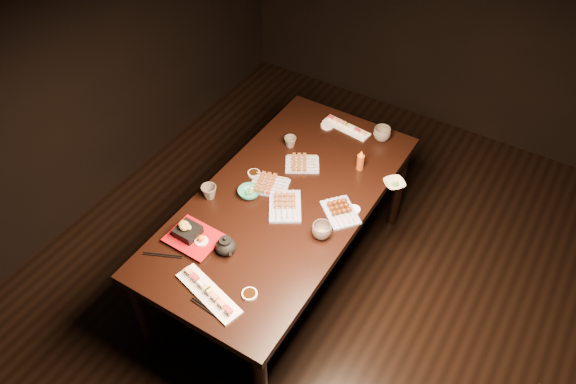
% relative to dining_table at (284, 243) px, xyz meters
% --- Properties ---
extents(ground, '(5.00, 5.00, 0.00)m').
position_rel_dining_table_xyz_m(ground, '(0.43, -0.36, -0.38)').
color(ground, black).
rests_on(ground, ground).
extents(dining_table, '(1.38, 1.98, 0.75)m').
position_rel_dining_table_xyz_m(dining_table, '(0.00, 0.00, 0.00)').
color(dining_table, black).
rests_on(dining_table, ground).
extents(sushi_platter_near, '(0.41, 0.21, 0.05)m').
position_rel_dining_table_xyz_m(sushi_platter_near, '(0.03, -0.73, 0.40)').
color(sushi_platter_near, white).
rests_on(sushi_platter_near, dining_table).
extents(sushi_platter_far, '(0.33, 0.13, 0.04)m').
position_rel_dining_table_xyz_m(sushi_platter_far, '(0.01, 0.76, 0.39)').
color(sushi_platter_far, white).
rests_on(sushi_platter_far, dining_table).
extents(yakitori_plate_center, '(0.25, 0.21, 0.05)m').
position_rel_dining_table_xyz_m(yakitori_plate_center, '(-0.12, 0.05, 0.40)').
color(yakitori_plate_center, '#828EB6').
rests_on(yakitori_plate_center, dining_table).
extents(yakitori_plate_right, '(0.27, 0.29, 0.06)m').
position_rel_dining_table_xyz_m(yakitori_plate_right, '(0.04, -0.04, 0.41)').
color(yakitori_plate_right, '#828EB6').
rests_on(yakitori_plate_right, dining_table).
extents(yakitori_plate_left, '(0.25, 0.23, 0.05)m').
position_rel_dining_table_xyz_m(yakitori_plate_left, '(-0.06, 0.30, 0.40)').
color(yakitori_plate_left, '#828EB6').
rests_on(yakitori_plate_left, dining_table).
extents(tsukune_plate, '(0.27, 0.27, 0.06)m').
position_rel_dining_table_xyz_m(tsukune_plate, '(0.32, 0.08, 0.40)').
color(tsukune_plate, '#828EB6').
rests_on(tsukune_plate, dining_table).
extents(edamame_bowl_green, '(0.16, 0.16, 0.04)m').
position_rel_dining_table_xyz_m(edamame_bowl_green, '(-0.19, -0.07, 0.40)').
color(edamame_bowl_green, '#2A826A').
rests_on(edamame_bowl_green, dining_table).
extents(edamame_bowl_cream, '(0.17, 0.17, 0.03)m').
position_rel_dining_table_xyz_m(edamame_bowl_cream, '(0.48, 0.43, 0.39)').
color(edamame_bowl_cream, beige).
rests_on(edamame_bowl_cream, dining_table).
extents(tempura_tray, '(0.28, 0.22, 0.10)m').
position_rel_dining_table_xyz_m(tempura_tray, '(-0.25, -0.50, 0.42)').
color(tempura_tray, black).
rests_on(tempura_tray, dining_table).
extents(teacup_near_left, '(0.09, 0.09, 0.08)m').
position_rel_dining_table_xyz_m(teacup_near_left, '(-0.37, -0.20, 0.42)').
color(teacup_near_left, '#52473E').
rests_on(teacup_near_left, dining_table).
extents(teacup_mid_right, '(0.13, 0.13, 0.08)m').
position_rel_dining_table_xyz_m(teacup_mid_right, '(0.31, -0.12, 0.42)').
color(teacup_mid_right, '#52473E').
rests_on(teacup_mid_right, dining_table).
extents(teacup_far_left, '(0.08, 0.08, 0.07)m').
position_rel_dining_table_xyz_m(teacup_far_left, '(-0.21, 0.42, 0.41)').
color(teacup_far_left, '#52473E').
rests_on(teacup_far_left, dining_table).
extents(teacup_far_right, '(0.13, 0.13, 0.09)m').
position_rel_dining_table_xyz_m(teacup_far_right, '(0.24, 0.78, 0.42)').
color(teacup_far_right, '#52473E').
rests_on(teacup_far_right, dining_table).
extents(teapot, '(0.18, 0.18, 0.11)m').
position_rel_dining_table_xyz_m(teapot, '(-0.05, -0.47, 0.43)').
color(teapot, black).
rests_on(teapot, dining_table).
extents(condiment_bottle, '(0.06, 0.06, 0.14)m').
position_rel_dining_table_xyz_m(condiment_bottle, '(0.25, 0.46, 0.44)').
color(condiment_bottle, maroon).
rests_on(condiment_bottle, dining_table).
extents(sauce_dish_west, '(0.08, 0.08, 0.01)m').
position_rel_dining_table_xyz_m(sauce_dish_west, '(-0.26, 0.09, 0.38)').
color(sauce_dish_west, white).
rests_on(sauce_dish_west, dining_table).
extents(sauce_dish_east, '(0.09, 0.09, 0.01)m').
position_rel_dining_table_xyz_m(sauce_dish_east, '(0.38, 0.14, 0.38)').
color(sauce_dish_east, white).
rests_on(sauce_dish_east, dining_table).
extents(sauce_dish_se, '(0.08, 0.08, 0.01)m').
position_rel_dining_table_xyz_m(sauce_dish_se, '(0.20, -0.63, 0.38)').
color(sauce_dish_se, white).
rests_on(sauce_dish_se, dining_table).
extents(sauce_dish_nw, '(0.09, 0.09, 0.01)m').
position_rel_dining_table_xyz_m(sauce_dish_nw, '(-0.11, 0.71, 0.38)').
color(sauce_dish_nw, white).
rests_on(sauce_dish_nw, dining_table).
extents(chopsticks_near, '(0.20, 0.10, 0.01)m').
position_rel_dining_table_xyz_m(chopsticks_near, '(-0.32, -0.66, 0.38)').
color(chopsticks_near, black).
rests_on(chopsticks_near, dining_table).
extents(chopsticks_se, '(0.23, 0.04, 0.01)m').
position_rel_dining_table_xyz_m(chopsticks_se, '(0.09, -0.80, 0.38)').
color(chopsticks_se, black).
rests_on(chopsticks_se, dining_table).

